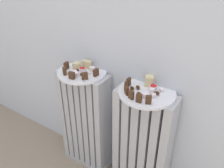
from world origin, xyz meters
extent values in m
cube|color=#B2B2B7|center=(-0.19, 0.28, 0.01)|extent=(0.31, 0.13, 0.03)
cube|color=#B2B2B7|center=(-0.33, 0.28, 0.35)|extent=(0.03, 0.13, 0.63)
cube|color=#B2B2B7|center=(-0.28, 0.28, 0.35)|extent=(0.03, 0.13, 0.63)
cube|color=#B2B2B7|center=(-0.24, 0.28, 0.35)|extent=(0.03, 0.13, 0.63)
cube|color=#B2B2B7|center=(-0.19, 0.28, 0.35)|extent=(0.03, 0.13, 0.63)
cube|color=#B2B2B7|center=(-0.15, 0.28, 0.35)|extent=(0.03, 0.13, 0.63)
cube|color=#B2B2B7|center=(-0.10, 0.28, 0.35)|extent=(0.03, 0.13, 0.63)
cube|color=#B2B2B7|center=(-0.06, 0.28, 0.35)|extent=(0.03, 0.13, 0.63)
cube|color=#B2B2B7|center=(0.06, 0.28, 0.35)|extent=(0.04, 0.13, 0.63)
cube|color=#B2B2B7|center=(0.11, 0.28, 0.35)|extent=(0.04, 0.13, 0.63)
cube|color=#B2B2B7|center=(0.17, 0.28, 0.35)|extent=(0.04, 0.13, 0.63)
cube|color=#B2B2B7|center=(0.22, 0.28, 0.35)|extent=(0.04, 0.13, 0.63)
cube|color=#B2B2B7|center=(0.27, 0.28, 0.35)|extent=(0.04, 0.13, 0.63)
cube|color=#B2B2B7|center=(0.32, 0.28, 0.35)|extent=(0.04, 0.13, 0.63)
cylinder|color=white|center=(-0.19, 0.28, 0.67)|extent=(0.27, 0.27, 0.01)
cylinder|color=white|center=(0.19, 0.28, 0.67)|extent=(0.27, 0.27, 0.01)
cube|color=#472B19|center=(-0.29, 0.26, 0.70)|extent=(0.02, 0.03, 0.04)
cube|color=#472B19|center=(-0.25, 0.20, 0.70)|extent=(0.03, 0.03, 0.04)
cube|color=#472B19|center=(-0.18, 0.19, 0.70)|extent=(0.03, 0.02, 0.04)
cube|color=#472B19|center=(-0.12, 0.22, 0.70)|extent=(0.03, 0.03, 0.04)
cube|color=#472B19|center=(-0.10, 0.28, 0.70)|extent=(0.02, 0.03, 0.04)
cube|color=beige|center=(-0.19, 0.33, 0.70)|extent=(0.05, 0.03, 0.04)
cube|color=beige|center=(-0.24, 0.29, 0.69)|extent=(0.05, 0.05, 0.04)
cube|color=white|center=(-0.20, 0.23, 0.69)|extent=(0.03, 0.03, 0.02)
cube|color=white|center=(-0.18, 0.22, 0.69)|extent=(0.02, 0.02, 0.02)
cube|color=white|center=(-0.15, 0.31, 0.69)|extent=(0.04, 0.04, 0.03)
ellipsoid|color=#3D1E0F|center=(-0.21, 0.26, 0.68)|extent=(0.02, 0.03, 0.02)
ellipsoid|color=#3D1E0F|center=(-0.16, 0.25, 0.68)|extent=(0.02, 0.03, 0.02)
cylinder|color=white|center=(-0.19, 0.28, 0.69)|extent=(0.04, 0.04, 0.02)
cylinder|color=red|center=(-0.19, 0.28, 0.69)|extent=(0.03, 0.03, 0.01)
cube|color=#472B19|center=(0.09, 0.28, 0.70)|extent=(0.01, 0.02, 0.04)
cube|color=#472B19|center=(0.10, 0.24, 0.70)|extent=(0.02, 0.03, 0.04)
cube|color=#472B19|center=(0.12, 0.21, 0.70)|extent=(0.03, 0.03, 0.04)
cube|color=#472B19|center=(0.16, 0.19, 0.70)|extent=(0.03, 0.02, 0.04)
cube|color=#472B19|center=(0.20, 0.18, 0.70)|extent=(0.03, 0.02, 0.04)
cube|color=#472B19|center=(0.24, 0.19, 0.70)|extent=(0.03, 0.02, 0.04)
cube|color=beige|center=(0.18, 0.34, 0.70)|extent=(0.05, 0.05, 0.05)
cube|color=white|center=(0.25, 0.31, 0.69)|extent=(0.03, 0.03, 0.02)
cube|color=white|center=(0.24, 0.25, 0.69)|extent=(0.03, 0.03, 0.02)
cube|color=white|center=(0.21, 0.23, 0.69)|extent=(0.03, 0.03, 0.02)
cube|color=white|center=(0.22, 0.28, 0.69)|extent=(0.03, 0.03, 0.02)
ellipsoid|color=#3D1E0F|center=(0.15, 0.28, 0.68)|extent=(0.03, 0.03, 0.02)
ellipsoid|color=#3D1E0F|center=(0.24, 0.28, 0.68)|extent=(0.03, 0.03, 0.02)
ellipsoid|color=#3D1E0F|center=(0.18, 0.23, 0.68)|extent=(0.02, 0.02, 0.02)
ellipsoid|color=#3D1E0F|center=(0.13, 0.26, 0.68)|extent=(0.03, 0.03, 0.02)
cylinder|color=white|center=(0.21, 0.31, 0.69)|extent=(0.04, 0.04, 0.02)
cylinder|color=red|center=(0.21, 0.31, 0.69)|extent=(0.03, 0.03, 0.01)
cube|color=#B7B7BC|center=(-0.12, 0.22, 0.68)|extent=(0.03, 0.06, 0.00)
cube|color=#B7B7BC|center=(-0.14, 0.28, 0.68)|extent=(0.03, 0.03, 0.00)
camera|label=1|loc=(0.54, -0.57, 1.24)|focal=36.80mm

